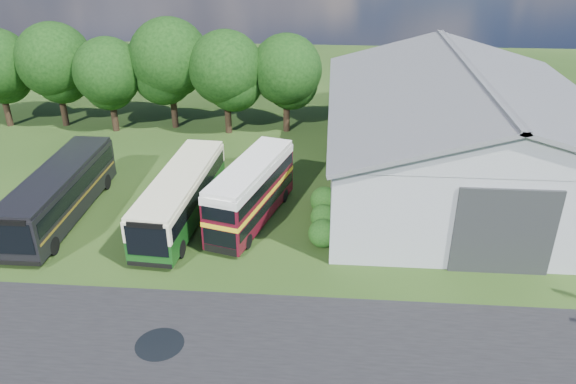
# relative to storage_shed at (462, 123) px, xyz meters

# --- Properties ---
(ground) EXTENTS (120.00, 120.00, 0.00)m
(ground) POSITION_rel_storage_shed_xyz_m (-15.00, -15.98, -4.17)
(ground) COLOR #1B3210
(ground) RESTS_ON ground
(asphalt_road) EXTENTS (60.00, 8.00, 0.02)m
(asphalt_road) POSITION_rel_storage_shed_xyz_m (-12.00, -18.98, -4.17)
(asphalt_road) COLOR black
(asphalt_road) RESTS_ON ground
(puddle) EXTENTS (2.20, 2.20, 0.01)m
(puddle) POSITION_rel_storage_shed_xyz_m (-16.50, -18.98, -4.17)
(puddle) COLOR black
(puddle) RESTS_ON ground
(storage_shed) EXTENTS (18.80, 24.80, 8.15)m
(storage_shed) POSITION_rel_storage_shed_xyz_m (0.00, 0.00, 0.00)
(storage_shed) COLOR gray
(storage_shed) RESTS_ON ground
(tree_left_a) EXTENTS (6.46, 6.46, 9.12)m
(tree_left_a) POSITION_rel_storage_shed_xyz_m (-33.00, 8.52, 1.71)
(tree_left_a) COLOR black
(tree_left_a) RESTS_ON ground
(tree_left_b) EXTENTS (5.78, 5.78, 8.16)m
(tree_left_b) POSITION_rel_storage_shed_xyz_m (-28.00, 7.52, 1.09)
(tree_left_b) COLOR black
(tree_left_b) RESTS_ON ground
(tree_mid) EXTENTS (6.80, 6.80, 9.60)m
(tree_mid) POSITION_rel_storage_shed_xyz_m (-23.00, 8.82, 2.02)
(tree_mid) COLOR black
(tree_mid) RESTS_ON ground
(tree_right_a) EXTENTS (6.26, 6.26, 8.83)m
(tree_right_a) POSITION_rel_storage_shed_xyz_m (-18.00, 7.82, 1.52)
(tree_right_a) COLOR black
(tree_right_a) RESTS_ON ground
(tree_right_b) EXTENTS (5.98, 5.98, 8.45)m
(tree_right_b) POSITION_rel_storage_shed_xyz_m (-13.00, 8.62, 1.27)
(tree_right_b) COLOR black
(tree_right_b) RESTS_ON ground
(shrub_front) EXTENTS (1.70, 1.70, 1.70)m
(shrub_front) POSITION_rel_storage_shed_xyz_m (-9.40, -9.98, -4.17)
(shrub_front) COLOR #194714
(shrub_front) RESTS_ON ground
(shrub_mid) EXTENTS (1.60, 1.60, 1.60)m
(shrub_mid) POSITION_rel_storage_shed_xyz_m (-9.40, -7.98, -4.17)
(shrub_mid) COLOR #194714
(shrub_mid) RESTS_ON ground
(shrub_back) EXTENTS (1.80, 1.80, 1.80)m
(shrub_back) POSITION_rel_storage_shed_xyz_m (-9.40, -5.98, -4.17)
(shrub_back) COLOR #194714
(shrub_back) RESTS_ON ground
(bus_green_single) EXTENTS (3.42, 11.64, 3.17)m
(bus_green_single) POSITION_rel_storage_shed_xyz_m (-18.20, -7.78, -2.48)
(bus_green_single) COLOR black
(bus_green_single) RESTS_ON ground
(bus_maroon_double) EXTENTS (4.60, 9.33, 3.89)m
(bus_maroon_double) POSITION_rel_storage_shed_xyz_m (-13.87, -7.48, -2.23)
(bus_maroon_double) COLOR black
(bus_maroon_double) RESTS_ON ground
(bus_dark_single) EXTENTS (2.82, 11.81, 3.25)m
(bus_dark_single) POSITION_rel_storage_shed_xyz_m (-25.76, -8.02, -2.44)
(bus_dark_single) COLOR black
(bus_dark_single) RESTS_ON ground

